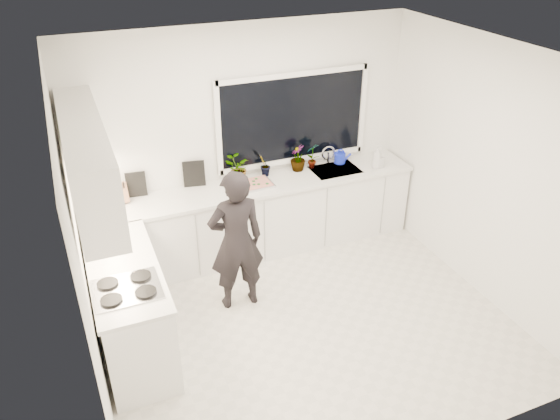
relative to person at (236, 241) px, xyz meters
name	(u,v)px	position (x,y,z in m)	size (l,w,h in m)	color
floor	(305,323)	(0.53, -0.57, -0.79)	(4.00, 3.50, 0.02)	beige
wall_back	(245,140)	(0.53, 1.19, 0.57)	(4.00, 0.02, 2.70)	white
wall_left	(78,256)	(-1.48, -0.57, 0.57)	(0.02, 3.50, 2.70)	white
wall_right	(485,172)	(2.54, -0.57, 0.57)	(0.02, 3.50, 2.70)	white
ceiling	(313,58)	(0.53, -0.57, 1.93)	(4.00, 3.50, 0.02)	white
window	(293,118)	(1.13, 1.15, 0.77)	(1.80, 0.02, 1.00)	black
base_cabinets_back	(256,220)	(0.53, 0.88, -0.34)	(3.92, 0.58, 0.88)	white
base_cabinets_left	(130,309)	(-1.14, -0.22, -0.34)	(0.58, 1.60, 0.88)	white
countertop_back	(255,186)	(0.53, 0.87, 0.12)	(3.94, 0.62, 0.04)	silver
countertop_left	(123,269)	(-1.14, -0.22, 0.12)	(0.62, 1.60, 0.04)	silver
upper_cabinets	(87,160)	(-1.26, 0.13, 1.07)	(0.34, 2.10, 0.70)	white
sink	(335,173)	(1.58, 0.88, 0.09)	(0.58, 0.42, 0.14)	silver
faucet	(328,155)	(1.58, 1.08, 0.25)	(0.03, 0.03, 0.22)	silver
stovetop	(127,289)	(-1.16, -0.57, 0.15)	(0.56, 0.48, 0.03)	black
person	(236,241)	(0.00, 0.00, 0.00)	(0.57, 0.38, 1.57)	black
pizza_tray	(253,185)	(0.50, 0.85, 0.15)	(0.43, 0.32, 0.03)	silver
pizza	(253,183)	(0.50, 0.85, 0.17)	(0.39, 0.28, 0.01)	#B53B18
watering_can	(340,158)	(1.73, 1.04, 0.20)	(0.14, 0.14, 0.13)	#1628D0
paper_towel_roll	(90,199)	(-1.29, 0.98, 0.27)	(0.11, 0.11, 0.26)	white
knife_block	(121,194)	(-0.96, 1.02, 0.25)	(0.13, 0.10, 0.22)	#9D7549
utensil_crock	(95,239)	(-1.32, 0.23, 0.22)	(0.13, 0.13, 0.16)	#BBBABF
picture_frame_large	(136,184)	(-0.78, 1.12, 0.28)	(0.22, 0.02, 0.28)	black
picture_frame_small	(194,174)	(-0.12, 1.12, 0.29)	(0.25, 0.02, 0.30)	black
herb_plants	(268,164)	(0.76, 1.04, 0.29)	(1.23, 0.30, 0.33)	#26662D
soap_bottles	(378,158)	(2.08, 0.73, 0.27)	(0.16, 0.13, 0.29)	#D8BF66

